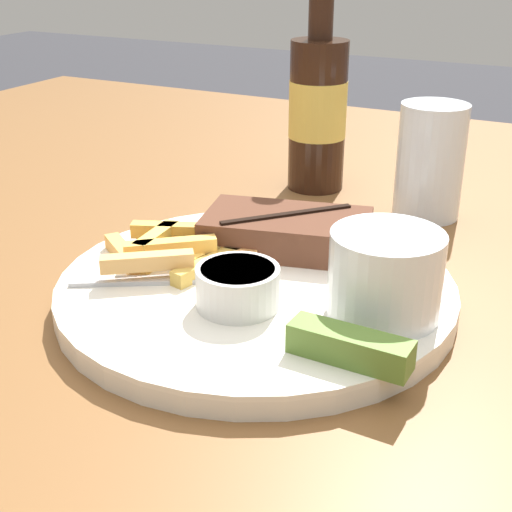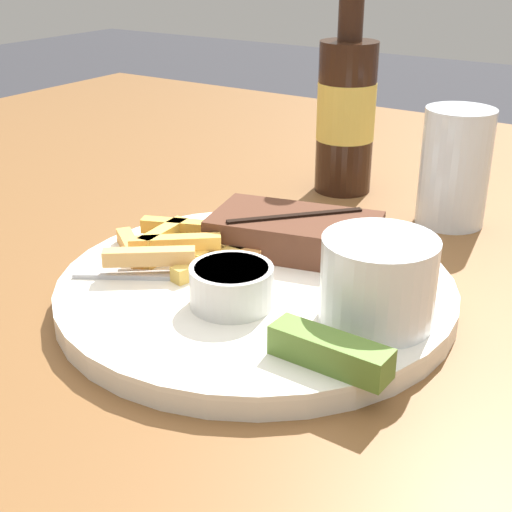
# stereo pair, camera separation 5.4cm
# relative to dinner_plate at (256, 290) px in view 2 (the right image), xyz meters

# --- Properties ---
(dining_table) EXTENTS (1.57, 1.36, 0.76)m
(dining_table) POSITION_rel_dinner_plate_xyz_m (0.00, 0.00, -0.07)
(dining_table) COLOR brown
(dining_table) RESTS_ON ground_plane
(dinner_plate) EXTENTS (0.30, 0.30, 0.02)m
(dinner_plate) POSITION_rel_dinner_plate_xyz_m (0.00, 0.00, 0.00)
(dinner_plate) COLOR silver
(dinner_plate) RESTS_ON dining_table
(steak_portion) EXTENTS (0.15, 0.11, 0.03)m
(steak_portion) POSITION_rel_dinner_plate_xyz_m (-0.01, 0.07, 0.02)
(steak_portion) COLOR #512D1E
(steak_portion) RESTS_ON dinner_plate
(fries_pile) EXTENTS (0.13, 0.11, 0.02)m
(fries_pile) POSITION_rel_dinner_plate_xyz_m (-0.08, 0.00, 0.02)
(fries_pile) COLOR #EA9F4A
(fries_pile) RESTS_ON dinner_plate
(coleslaw_cup) EXTENTS (0.08, 0.08, 0.06)m
(coleslaw_cup) POSITION_rel_dinner_plate_xyz_m (0.10, -0.01, 0.04)
(coleslaw_cup) COLOR white
(coleslaw_cup) RESTS_ON dinner_plate
(dipping_sauce_cup) EXTENTS (0.06, 0.06, 0.03)m
(dipping_sauce_cup) POSITION_rel_dinner_plate_xyz_m (0.01, -0.04, 0.03)
(dipping_sauce_cup) COLOR silver
(dipping_sauce_cup) RESTS_ON dinner_plate
(pickle_spear) EXTENTS (0.08, 0.02, 0.02)m
(pickle_spear) POSITION_rel_dinner_plate_xyz_m (0.10, -0.07, 0.02)
(pickle_spear) COLOR #567A2D
(pickle_spear) RESTS_ON dinner_plate
(fork_utensil) EXTENTS (0.12, 0.08, 0.00)m
(fork_utensil) POSITION_rel_dinner_plate_xyz_m (-0.07, -0.04, 0.01)
(fork_utensil) COLOR #B7B7BC
(fork_utensil) RESTS_ON dinner_plate
(beer_bottle) EXTENTS (0.06, 0.06, 0.26)m
(beer_bottle) POSITION_rel_dinner_plate_xyz_m (-0.06, 0.27, 0.08)
(beer_bottle) COLOR black
(beer_bottle) RESTS_ON dining_table
(drinking_glass) EXTENTS (0.07, 0.07, 0.11)m
(drinking_glass) POSITION_rel_dinner_plate_xyz_m (0.07, 0.24, 0.05)
(drinking_glass) COLOR silver
(drinking_glass) RESTS_ON dining_table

